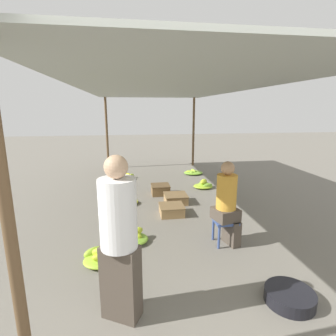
{
  "coord_description": "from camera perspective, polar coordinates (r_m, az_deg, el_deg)",
  "views": [
    {
      "loc": [
        -0.77,
        -1.33,
        2.03
      ],
      "look_at": [
        0.0,
        3.86,
        0.85
      ],
      "focal_mm": 28.0,
      "sensor_mm": 36.0,
      "label": 1
    }
  ],
  "objects": [
    {
      "name": "banana_pile_left_0",
      "position": [
        3.86,
        -14.36,
        -18.2
      ],
      "size": [
        0.54,
        0.51,
        0.22
      ],
      "color": "#99C131",
      "rests_on": "ground"
    },
    {
      "name": "canopy_post_front_left",
      "position": [
        1.97,
        -30.97,
        -13.75
      ],
      "size": [
        0.08,
        0.08,
        2.42
      ],
      "primitive_type": "cylinder",
      "color": "brown",
      "rests_on": "ground"
    },
    {
      "name": "canopy_post_back_right",
      "position": [
        9.54,
        5.56,
        7.73
      ],
      "size": [
        0.08,
        0.08,
        2.42
      ],
      "primitive_type": "cylinder",
      "color": "brown",
      "rests_on": "ground"
    },
    {
      "name": "vendor_seated",
      "position": [
        4.04,
        12.79,
        -7.31
      ],
      "size": [
        0.42,
        0.42,
        1.29
      ],
      "color": "#4C4238",
      "rests_on": "ground"
    },
    {
      "name": "banana_pile_right_1",
      "position": [
        8.38,
        5.42,
        -0.96
      ],
      "size": [
        0.6,
        0.52,
        0.17
      ],
      "color": "#89BB34",
      "rests_on": "ground"
    },
    {
      "name": "banana_pile_left_3",
      "position": [
        5.83,
        -9.37,
        -7.25
      ],
      "size": [
        0.6,
        0.48,
        0.14
      ],
      "color": "#74B337",
      "rests_on": "ground"
    },
    {
      "name": "stool",
      "position": [
        4.17,
        12.29,
        -11.86
      ],
      "size": [
        0.34,
        0.34,
        0.39
      ],
      "color": "#384C84",
      "rests_on": "ground"
    },
    {
      "name": "crate_far",
      "position": [
        6.39,
        -1.66,
        -4.69
      ],
      "size": [
        0.44,
        0.44,
        0.24
      ],
      "color": "brown",
      "rests_on": "ground"
    },
    {
      "name": "canopy_post_back_left",
      "position": [
        9.29,
        -13.16,
        7.33
      ],
      "size": [
        0.08,
        0.08,
        2.42
      ],
      "primitive_type": "cylinder",
      "color": "brown",
      "rests_on": "ground"
    },
    {
      "name": "banana_pile_right_0",
      "position": [
        6.96,
        7.79,
        -3.71
      ],
      "size": [
        0.51,
        0.49,
        0.24
      ],
      "color": "#9DC330",
      "rests_on": "ground"
    },
    {
      "name": "canopy_tarp",
      "position": [
        5.5,
        -0.39,
        17.02
      ],
      "size": [
        3.45,
        8.0,
        0.04
      ],
      "primitive_type": "cube",
      "color": "#9EA399",
      "rests_on": "canopy_post_front_left"
    },
    {
      "name": "banana_pile_left_2",
      "position": [
        4.26,
        -7.86,
        -14.78
      ],
      "size": [
        0.52,
        0.44,
        0.2
      ],
      "color": "#72B238",
      "rests_on": "ground"
    },
    {
      "name": "crate_near",
      "position": [
        5.2,
        0.79,
        -9.1
      ],
      "size": [
        0.47,
        0.47,
        0.2
      ],
      "color": "#9E7A4C",
      "rests_on": "ground"
    },
    {
      "name": "vendor_foreground",
      "position": [
        2.58,
        -10.58,
        -14.73
      ],
      "size": [
        0.47,
        0.47,
        1.64
      ],
      "color": "#4C4238",
      "rests_on": "ground"
    },
    {
      "name": "basin_black",
      "position": [
        3.38,
        24.95,
        -24.05
      ],
      "size": [
        0.52,
        0.52,
        0.14
      ],
      "color": "black",
      "rests_on": "ground"
    },
    {
      "name": "banana_pile_left_1",
      "position": [
        7.88,
        -8.61,
        -1.95
      ],
      "size": [
        0.42,
        0.56,
        0.15
      ],
      "color": "#B5CD2C",
      "rests_on": "ground"
    },
    {
      "name": "crate_mid",
      "position": [
        5.82,
        1.69,
        -6.67
      ],
      "size": [
        0.49,
        0.49,
        0.2
      ],
      "color": "#9E7A4C",
      "rests_on": "ground"
    }
  ]
}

